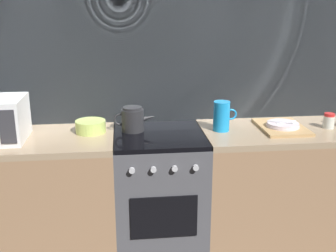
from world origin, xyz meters
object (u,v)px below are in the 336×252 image
Objects in this scene: mixing_bowl at (91,126)px; spice_jar at (329,121)px; kettle at (133,119)px; pitcher at (222,116)px; dish_pile at (282,126)px; stove_unit at (160,195)px.

mixing_bowl is 1.62m from spice_jar.
kettle is 1.42× the size of pitcher.
pitcher is 0.50× the size of dish_pile.
mixing_bowl is at bearing 179.28° from kettle.
pitcher is at bearing -5.46° from kettle.
kettle is 1.02m from dish_pile.
stove_unit is 4.50× the size of pitcher.
mixing_bowl reaches higher than stove_unit.
kettle is at bearing 176.29° from spice_jar.
pitcher reaches higher than stove_unit.
stove_unit is 2.25× the size of dish_pile.
stove_unit is 1.27m from spice_jar.
mixing_bowl is 1.00× the size of pitcher.
pitcher is (0.59, -0.06, 0.02)m from kettle.
spice_jar is at bearing -2.77° from dish_pile.
pitcher reaches higher than spice_jar.
mixing_bowl is at bearing 176.70° from dish_pile.
mixing_bowl is (-0.28, 0.00, -0.04)m from kettle.
dish_pile is 0.33m from spice_jar.
spice_jar reaches higher than stove_unit.
stove_unit is 0.67m from mixing_bowl.
dish_pile reaches higher than stove_unit.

